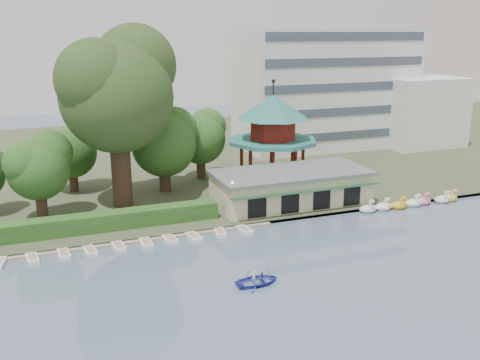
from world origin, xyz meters
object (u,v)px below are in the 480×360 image
big_tree (117,87)px  rowboat_with_passengers (258,278)px  dock (110,243)px  pavilion (273,129)px  boathouse (291,186)px

big_tree → rowboat_with_passengers: 28.59m
dock → pavilion: pavilion is taller
dock → pavilion: size_ratio=2.52×
rowboat_with_passengers → dock: bearing=128.4°
dock → big_tree: 18.16m
dock → boathouse: boathouse is taller
pavilion → rowboat_with_passengers: bearing=-116.1°
boathouse → pavilion: 11.43m
boathouse → pavilion: size_ratio=1.38×
pavilion → rowboat_with_passengers: (-13.65, -27.85, -6.94)m
boathouse → big_tree: 23.10m
pavilion → big_tree: size_ratio=0.65×
boathouse → big_tree: bearing=161.7°
boathouse → pavilion: (2.00, 10.03, 5.11)m
boathouse → rowboat_with_passengers: 21.37m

